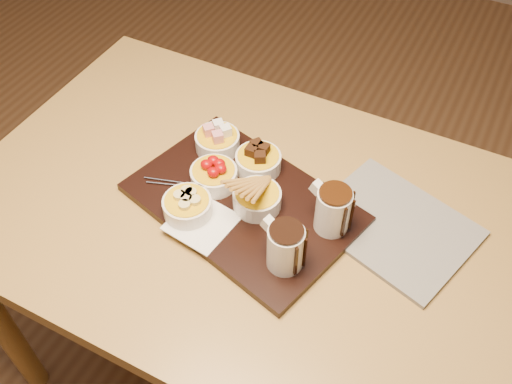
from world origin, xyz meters
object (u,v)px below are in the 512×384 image
at_px(pitcher_milk_chocolate, 333,211).
at_px(newspaper, 394,226).
at_px(dining_table, 245,234).
at_px(pitcher_dark_chocolate, 285,248).
at_px(serving_board, 243,203).
at_px(bowl_strawberries, 214,176).

xyz_separation_m(pitcher_milk_chocolate, newspaper, (0.11, 0.07, -0.06)).
bearing_deg(dining_table, pitcher_dark_chocolate, -36.23).
relative_size(pitcher_milk_chocolate, newspaper, 0.32).
bearing_deg(pitcher_dark_chocolate, dining_table, 159.13).
bearing_deg(dining_table, serving_board, -114.09).
xyz_separation_m(pitcher_dark_chocolate, pitcher_milk_chocolate, (0.04, 0.12, 0.00)).
relative_size(pitcher_dark_chocolate, newspaper, 0.32).
height_order(dining_table, serving_board, serving_board).
bearing_deg(bowl_strawberries, pitcher_dark_chocolate, -28.02).
relative_size(dining_table, bowl_strawberries, 12.00).
bearing_deg(pitcher_dark_chocolate, serving_board, 160.02).
xyz_separation_m(serving_board, bowl_strawberries, (-0.08, 0.02, 0.03)).
bearing_deg(serving_board, pitcher_dark_chocolate, -19.98).
height_order(dining_table, newspaper, newspaper).
xyz_separation_m(dining_table, pitcher_milk_chocolate, (0.19, 0.02, 0.16)).
height_order(bowl_strawberries, pitcher_dark_chocolate, pitcher_dark_chocolate).
relative_size(dining_table, pitcher_dark_chocolate, 12.61).
height_order(dining_table, pitcher_dark_chocolate, pitcher_dark_chocolate).
bearing_deg(newspaper, dining_table, -146.67).
distance_m(bowl_strawberries, newspaper, 0.39).
height_order(dining_table, pitcher_milk_chocolate, pitcher_milk_chocolate).
height_order(bowl_strawberries, pitcher_milk_chocolate, pitcher_milk_chocolate).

